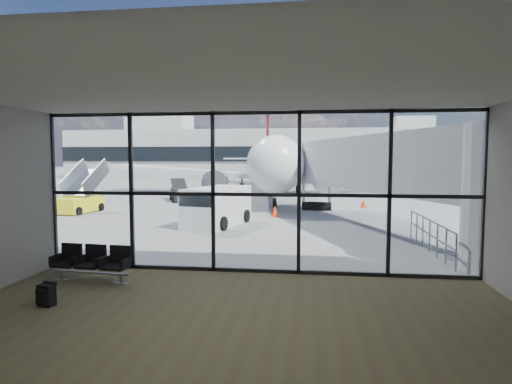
% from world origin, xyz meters
% --- Properties ---
extents(ground, '(220.00, 220.00, 0.00)m').
position_xyz_m(ground, '(0.00, 40.00, 0.00)').
color(ground, slate).
rests_on(ground, ground).
extents(lounge_shell, '(12.02, 8.01, 4.51)m').
position_xyz_m(lounge_shell, '(0.00, -4.80, 2.65)').
color(lounge_shell, brown).
rests_on(lounge_shell, ground).
extents(glass_curtain_wall, '(12.10, 0.12, 4.50)m').
position_xyz_m(glass_curtain_wall, '(0.00, 0.00, 2.25)').
color(glass_curtain_wall, white).
rests_on(glass_curtain_wall, ground).
extents(jet_bridge, '(8.00, 16.50, 4.33)m').
position_xyz_m(jet_bridge, '(4.90, 7.07, 2.76)').
color(jet_bridge, '#ADB0B3').
rests_on(jet_bridge, ground).
extents(apron_railing, '(0.06, 5.46, 1.11)m').
position_xyz_m(apron_railing, '(5.60, 3.50, 0.72)').
color(apron_railing, gray).
rests_on(apron_railing, ground).
extents(far_terminal, '(80.00, 12.20, 11.00)m').
position_xyz_m(far_terminal, '(-0.59, 61.97, 4.21)').
color(far_terminal, beige).
rests_on(far_terminal, ground).
extents(tree_0, '(4.95, 4.95, 7.12)m').
position_xyz_m(tree_0, '(-45.00, 72.00, 4.63)').
color(tree_0, '#382619').
rests_on(tree_0, ground).
extents(tree_1, '(5.61, 5.61, 8.07)m').
position_xyz_m(tree_1, '(-39.00, 72.00, 5.25)').
color(tree_1, '#382619').
rests_on(tree_1, ground).
extents(tree_2, '(6.27, 6.27, 9.03)m').
position_xyz_m(tree_2, '(-33.00, 72.00, 5.88)').
color(tree_2, '#382619').
rests_on(tree_2, ground).
extents(tree_3, '(4.95, 4.95, 7.12)m').
position_xyz_m(tree_3, '(-27.00, 72.00, 4.63)').
color(tree_3, '#382619').
rests_on(tree_3, ground).
extents(tree_4, '(5.61, 5.61, 8.07)m').
position_xyz_m(tree_4, '(-21.00, 72.00, 5.25)').
color(tree_4, '#382619').
rests_on(tree_4, ground).
extents(tree_5, '(6.27, 6.27, 9.03)m').
position_xyz_m(tree_5, '(-15.00, 72.00, 5.88)').
color(tree_5, '#382619').
rests_on(tree_5, ground).
extents(seating_row, '(2.10, 0.74, 0.93)m').
position_xyz_m(seating_row, '(-4.13, -1.31, 0.52)').
color(seating_row, gray).
rests_on(seating_row, ground).
extents(backpack, '(0.38, 0.37, 0.52)m').
position_xyz_m(backpack, '(-4.14, -3.31, 0.25)').
color(backpack, black).
rests_on(backpack, ground).
extents(airliner, '(30.63, 35.62, 9.19)m').
position_xyz_m(airliner, '(-2.37, 29.38, 2.80)').
color(airliner, white).
rests_on(airliner, ground).
extents(service_van, '(2.78, 4.52, 1.83)m').
position_xyz_m(service_van, '(-2.94, 8.20, 0.94)').
color(service_van, silver).
rests_on(service_van, ground).
extents(belt_loader, '(2.55, 3.78, 1.66)m').
position_xyz_m(belt_loader, '(-8.21, 19.48, 0.56)').
color(belt_loader, black).
rests_on(belt_loader, ground).
extents(mobile_stairs, '(2.22, 3.77, 2.54)m').
position_xyz_m(mobile_stairs, '(-12.27, 12.16, 0.61)').
color(mobile_stairs, yellow).
rests_on(mobile_stairs, ground).
extents(traffic_cone_b, '(0.43, 0.43, 0.61)m').
position_xyz_m(traffic_cone_b, '(-0.44, 11.82, 0.29)').
color(traffic_cone_b, '#FC3B0D').
rests_on(traffic_cone_b, ground).
extents(traffic_cone_c, '(0.42, 0.42, 0.61)m').
position_xyz_m(traffic_cone_c, '(5.00, 17.00, 0.29)').
color(traffic_cone_c, '#FF330D').
rests_on(traffic_cone_c, ground).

